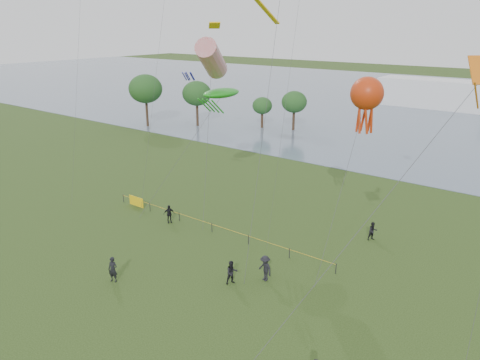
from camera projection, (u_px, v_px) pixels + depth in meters
The scene contains 12 objects.
pavilion_left at pixel (432, 93), 102.44m from camera, with size 22.00×8.00×6.00m, color white.
trees at pixel (197, 94), 81.34m from camera, with size 27.46×18.14×9.16m.
fence at pixel (163, 210), 44.69m from camera, with size 24.07×0.07×1.05m.
spectator_a at pixel (232, 273), 32.87m from camera, with size 0.85×0.67×1.76m, color black.
spectator_b at pixel (265, 268), 33.27m from camera, with size 1.25×0.72×1.93m, color black.
spectator_c at pixel (169, 214), 43.04m from camera, with size 1.01×0.42×1.73m, color black.
spectator_f at pixel (113, 270), 33.14m from camera, with size 0.69×0.45×1.89m, color black.
spectator_g at pixel (373, 231), 39.58m from camera, with size 0.79×0.61×1.62m, color black.
kite_windsock at pixel (211, 59), 42.78m from camera, with size 5.45×7.80×16.44m.
kite_creature at pixel (221, 93), 44.66m from camera, with size 5.06×10.13×11.63m.
kite_octopus at pixel (367, 94), 33.88m from camera, with size 2.42×8.04×13.91m.
kite_delta at pixel (467, 94), 20.08m from camera, with size 7.68×15.62×16.20m.
Camera 1 is at (17.21, -12.53, 17.51)m, focal length 35.00 mm.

